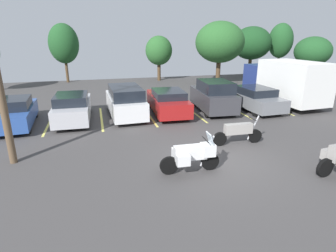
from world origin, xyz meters
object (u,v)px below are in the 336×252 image
object	(u,v)px
motorcycle_second	(238,132)
box_truck	(285,81)
car_white	(125,101)
car_grey	(253,98)
motorcycle_touring	(192,155)
car_blue	(13,113)
car_red	(168,102)
car_silver	(73,108)
car_charcoal	(213,96)

from	to	relation	value
motorcycle_second	box_truck	size ratio (longest dim) A/B	0.36
car_white	car_grey	xyz separation A→B (m)	(8.06, -0.44, -0.17)
motorcycle_second	car_grey	bearing A→B (deg)	53.29
motorcycle_touring	car_blue	xyz separation A→B (m)	(-7.22, 7.09, 0.08)
car_white	car_red	distance (m)	2.53
car_silver	car_red	bearing A→B (deg)	1.43
motorcycle_second	car_white	size ratio (longest dim) A/B	0.49
car_white	box_truck	xyz separation A→B (m)	(10.84, 0.28, 0.68)
car_charcoal	motorcycle_touring	bearing A→B (deg)	-118.78
motorcycle_touring	car_white	distance (m)	7.65
car_blue	motorcycle_second	bearing A→B (deg)	-27.54
car_red	car_charcoal	xyz separation A→B (m)	(2.88, -0.19, 0.20)
car_blue	car_red	xyz separation A→B (m)	(8.34, 0.38, 0.01)
motorcycle_second	car_grey	size ratio (longest dim) A/B	0.47
car_silver	car_red	size ratio (longest dim) A/B	0.93
motorcycle_second	car_white	bearing A→B (deg)	126.56
car_blue	car_red	size ratio (longest dim) A/B	0.90
motorcycle_touring	box_truck	distance (m)	12.28
motorcycle_touring	car_red	distance (m)	7.56
motorcycle_touring	car_charcoal	size ratio (longest dim) A/B	0.49
car_blue	car_silver	bearing A→B (deg)	4.82
car_grey	box_truck	distance (m)	3.00
motorcycle_second	car_red	xyz separation A→B (m)	(-1.66, 5.59, 0.17)
motorcycle_touring	box_truck	bearing A→B (deg)	39.55
car_red	car_charcoal	distance (m)	2.89
car_silver	box_truck	world-z (taller)	box_truck
car_grey	box_truck	bearing A→B (deg)	14.41
box_truck	motorcycle_touring	bearing A→B (deg)	-140.45
car_red	box_truck	size ratio (longest dim) A/B	0.77
car_white	box_truck	bearing A→B (deg)	1.47
car_white	car_grey	distance (m)	8.07
car_charcoal	box_truck	world-z (taller)	box_truck
car_blue	car_silver	distance (m)	2.93
car_silver	car_grey	distance (m)	10.96
car_blue	car_grey	size ratio (longest dim) A/B	0.91
car_grey	car_blue	bearing A→B (deg)	179.95
car_blue	car_white	size ratio (longest dim) A/B	0.94
car_red	car_charcoal	bearing A→B (deg)	-3.72
car_white	car_red	size ratio (longest dim) A/B	0.96
car_charcoal	car_silver	bearing A→B (deg)	179.64
car_blue	car_charcoal	world-z (taller)	car_charcoal
motorcycle_touring	car_silver	world-z (taller)	car_silver
car_charcoal	car_blue	bearing A→B (deg)	-179.01
car_silver	car_white	bearing A→B (deg)	3.55
motorcycle_second	car_blue	size ratio (longest dim) A/B	0.52
car_red	box_truck	xyz separation A→B (m)	(8.32, 0.32, 0.83)
car_silver	car_charcoal	world-z (taller)	car_charcoal
car_red	car_grey	distance (m)	5.55
car_silver	motorcycle_touring	bearing A→B (deg)	-59.63
car_red	car_white	bearing A→B (deg)	178.99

